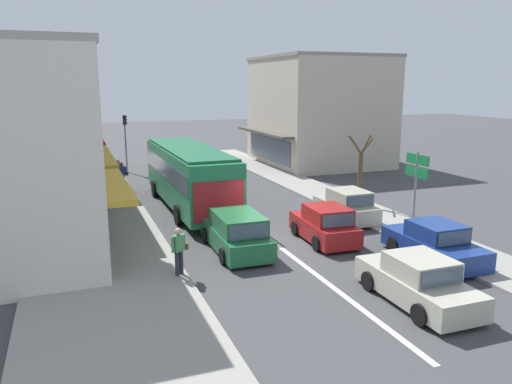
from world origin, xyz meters
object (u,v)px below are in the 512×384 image
object	(u,v)px
parked_hatchback_kerb_second	(347,206)
pedestrian_with_handbag_near	(122,174)
traffic_light_downstreet	(125,134)
wagon_queue_far_back	(236,233)
street_tree_right	(360,173)
city_bus	(189,173)
pedestrian_far_walker	(179,248)
hatchback_queue_gap_filler	(325,225)
pedestrian_browsing_midblock	(119,171)
sedan_adjacent_lane_lead	(418,282)
directional_road_sign	(417,173)
parked_sedan_kerb_front	(434,244)

from	to	relation	value
parked_hatchback_kerb_second	pedestrian_with_handbag_near	size ratio (longest dim) A/B	2.28
traffic_light_downstreet	wagon_queue_far_back	bearing A→B (deg)	-84.41
street_tree_right	pedestrian_with_handbag_near	size ratio (longest dim) A/B	2.41
city_bus	pedestrian_far_walker	xyz separation A→B (m)	(-2.56, -9.47, -0.81)
hatchback_queue_gap_filler	pedestrian_browsing_midblock	bearing A→B (deg)	115.71
sedan_adjacent_lane_lead	hatchback_queue_gap_filler	size ratio (longest dim) A/B	1.12
wagon_queue_far_back	hatchback_queue_gap_filler	xyz separation A→B (m)	(3.82, -0.13, -0.04)
city_bus	directional_road_sign	world-z (taller)	directional_road_sign
traffic_light_downstreet	pedestrian_browsing_midblock	bearing A→B (deg)	-101.33
sedan_adjacent_lane_lead	hatchback_queue_gap_filler	distance (m)	6.25
sedan_adjacent_lane_lead	pedestrian_far_walker	xyz separation A→B (m)	(-6.25, 4.36, 0.40)
traffic_light_downstreet	pedestrian_browsing_midblock	xyz separation A→B (m)	(-1.12, -5.60, -1.79)
parked_hatchback_kerb_second	directional_road_sign	distance (m)	3.89
directional_road_sign	street_tree_right	bearing A→B (deg)	84.82
sedan_adjacent_lane_lead	street_tree_right	size ratio (longest dim) A/B	1.07
hatchback_queue_gap_filler	street_tree_right	xyz separation A→B (m)	(4.56, 4.64, 1.13)
directional_road_sign	wagon_queue_far_back	bearing A→B (deg)	175.83
sedan_adjacent_lane_lead	parked_hatchback_kerb_second	world-z (taller)	parked_hatchback_kerb_second
wagon_queue_far_back	pedestrian_far_walker	world-z (taller)	pedestrian_far_walker
sedan_adjacent_lane_lead	parked_hatchback_kerb_second	distance (m)	9.17
wagon_queue_far_back	parked_hatchback_kerb_second	bearing A→B (deg)	20.47
traffic_light_downstreet	pedestrian_far_walker	distance (m)	21.86
hatchback_queue_gap_filler	street_tree_right	bearing A→B (deg)	45.53
directional_road_sign	pedestrian_far_walker	distance (m)	10.82
city_bus	hatchback_queue_gap_filler	distance (m)	8.62
pedestrian_with_handbag_near	sedan_adjacent_lane_lead	bearing A→B (deg)	-71.52
city_bus	pedestrian_with_handbag_near	size ratio (longest dim) A/B	6.67
pedestrian_far_walker	pedestrian_browsing_midblock	bearing A→B (deg)	91.35
city_bus	parked_hatchback_kerb_second	distance (m)	8.30
pedestrian_browsing_midblock	pedestrian_far_walker	distance (m)	16.18
sedan_adjacent_lane_lead	traffic_light_downstreet	distance (m)	26.80
city_bus	sedan_adjacent_lane_lead	size ratio (longest dim) A/B	2.58
sedan_adjacent_lane_lead	hatchback_queue_gap_filler	xyz separation A→B (m)	(0.25, 6.25, 0.05)
parked_hatchback_kerb_second	city_bus	bearing A→B (deg)	141.76
street_tree_right	pedestrian_with_handbag_near	xyz separation A→B (m)	(-11.32, 8.62, -0.78)
street_tree_right	pedestrian_browsing_midblock	xyz separation A→B (m)	(-11.44, 9.64, -0.78)
hatchback_queue_gap_filler	pedestrian_browsing_midblock	xyz separation A→B (m)	(-6.88, 14.29, 0.36)
parked_hatchback_kerb_second	pedestrian_with_handbag_near	bearing A→B (deg)	130.78
parked_sedan_kerb_front	pedestrian_far_walker	xyz separation A→B (m)	(-9.18, 1.59, 0.40)
wagon_queue_far_back	traffic_light_downstreet	bearing A→B (deg)	95.59
wagon_queue_far_back	parked_hatchback_kerb_second	xyz separation A→B (m)	(6.34, 2.37, -0.04)
pedestrian_far_walker	pedestrian_with_handbag_near	bearing A→B (deg)	91.01
sedan_adjacent_lane_lead	pedestrian_browsing_midblock	world-z (taller)	pedestrian_browsing_midblock
parked_hatchback_kerb_second	pedestrian_with_handbag_near	world-z (taller)	pedestrian_with_handbag_near
wagon_queue_far_back	pedestrian_far_walker	distance (m)	3.37
city_bus	wagon_queue_far_back	xyz separation A→B (m)	(0.11, -7.45, -1.14)
city_bus	street_tree_right	xyz separation A→B (m)	(8.49, -2.94, -0.04)
sedan_adjacent_lane_lead	street_tree_right	xyz separation A→B (m)	(4.81, 10.89, 1.18)
sedan_adjacent_lane_lead	hatchback_queue_gap_filler	world-z (taller)	hatchback_queue_gap_filler
traffic_light_downstreet	pedestrian_far_walker	bearing A→B (deg)	-91.95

